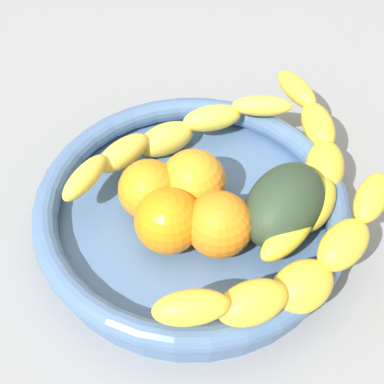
{
  "coord_description": "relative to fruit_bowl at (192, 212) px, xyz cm",
  "views": [
    {
      "loc": [
        -34.2,
        -3.23,
        48.1
      ],
      "look_at": [
        0.0,
        0.0,
        8.46
      ],
      "focal_mm": 52.98,
      "sensor_mm": 36.0,
      "label": 1
    }
  ],
  "objects": [
    {
      "name": "orange_front",
      "position": [
        0.47,
        4.05,
        2.85
      ],
      "size": [
        5.8,
        5.8,
        5.8
      ],
      "primitive_type": "sphere",
      "color": "orange",
      "rests_on": "fruit_bowl"
    },
    {
      "name": "orange_rear",
      "position": [
        1.26,
        -0.37,
        3.04
      ],
      "size": [
        6.18,
        6.18,
        6.18
      ],
      "primitive_type": "sphere",
      "color": "orange",
      "rests_on": "fruit_bowl"
    },
    {
      "name": "kitchen_counter",
      "position": [
        0.0,
        0.0,
        -4.01
      ],
      "size": [
        120.0,
        120.0,
        3.0
      ],
      "primitive_type": "cube",
      "color": "gray",
      "rests_on": "ground"
    },
    {
      "name": "banana_draped_left",
      "position": [
        -8.11,
        -9.41,
        3.46
      ],
      "size": [
        17.57,
        20.39,
        6.42
      ],
      "color": "yellow",
      "rests_on": "fruit_bowl"
    },
    {
      "name": "fruit_bowl",
      "position": [
        0.0,
        0.0,
        0.0
      ],
      "size": [
        30.15,
        30.15,
        4.87
      ],
      "color": "#4A6A98",
      "rests_on": "kitchen_counter"
    },
    {
      "name": "banana_arching_top",
      "position": [
        7.35,
        2.89,
        2.71
      ],
      "size": [
        16.11,
        21.63,
        5.05
      ],
      "color": "yellow",
      "rests_on": "fruit_bowl"
    },
    {
      "name": "avocado_dark",
      "position": [
        -0.94,
        -8.48,
        3.19
      ],
      "size": [
        11.58,
        10.44,
        6.49
      ],
      "primitive_type": "ellipsoid",
      "rotation": [
        0.0,
        0.0,
        5.77
      ],
      "color": "#2B3F2B",
      "rests_on": "fruit_bowl"
    },
    {
      "name": "banana_draped_right",
      "position": [
        5.58,
        -11.48,
        2.41
      ],
      "size": [
        27.05,
        9.18,
        4.32
      ],
      "color": "yellow",
      "rests_on": "fruit_bowl"
    },
    {
      "name": "orange_mid_left",
      "position": [
        -3.58,
        -2.75,
        2.98
      ],
      "size": [
        6.05,
        6.05,
        6.05
      ],
      "primitive_type": "sphere",
      "color": "orange",
      "rests_on": "fruit_bowl"
    },
    {
      "name": "orange_mid_right",
      "position": [
        -3.59,
        1.81,
        2.98
      ],
      "size": [
        6.06,
        6.06,
        6.06
      ],
      "primitive_type": "sphere",
      "color": "orange",
      "rests_on": "fruit_bowl"
    }
  ]
}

